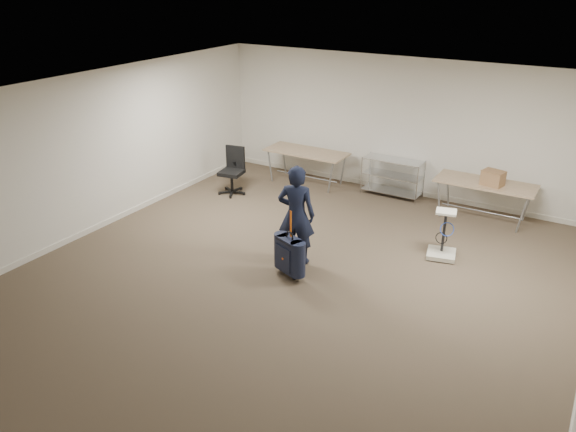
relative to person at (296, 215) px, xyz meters
The scene contains 10 objects.
ground 1.10m from the person, 68.37° to the right, with size 9.00×9.00×0.00m, color #483B2B.
room_shell 1.07m from the person, 68.64° to the left, with size 8.00×9.00×9.00m.
folding_table_left 3.65m from the person, 116.51° to the left, with size 1.80×0.75×0.73m.
folding_table_right 3.92m from the person, 56.36° to the left, with size 1.80×0.75×0.73m.
wire_shelf 3.54m from the person, 85.57° to the left, with size 1.22×0.47×0.80m.
person is the anchor object (origin of this frame).
suitcase 0.68m from the person, 71.08° to the right, with size 0.46×0.36×1.10m.
office_chair 3.34m from the person, 143.89° to the left, with size 0.59×0.59×0.98m.
equipment_cart 2.47m from the person, 34.10° to the left, with size 0.54×0.54×0.83m.
cardboard_box 3.92m from the person, 54.08° to the left, with size 0.37×0.28×0.28m, color #A4744C.
Camera 1 is at (3.73, -6.30, 4.37)m, focal length 35.00 mm.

